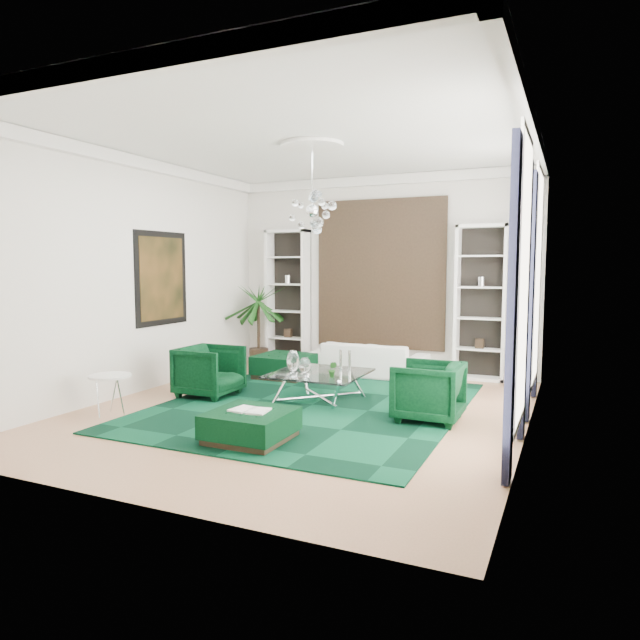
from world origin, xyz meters
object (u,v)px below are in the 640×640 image
at_px(coffee_table, 319,387).
at_px(ottoman_front, 251,426).
at_px(sofa, 369,359).
at_px(armchair_left, 210,371).
at_px(ottoman_side, 285,366).
at_px(palm, 258,313).
at_px(side_table, 111,395).
at_px(armchair_right, 428,391).

height_order(coffee_table, ottoman_front, coffee_table).
distance_m(sofa, armchair_left, 3.18).
xyz_separation_m(ottoman_side, palm, (-1.10, 0.95, 0.87)).
xyz_separation_m(coffee_table, side_table, (-2.35, -1.85, 0.04)).
height_order(sofa, side_table, sofa).
bearing_deg(side_table, ottoman_front, -5.95).
relative_size(ottoman_front, palm, 0.42).
distance_m(armchair_right, ottoman_front, 2.45).
xyz_separation_m(sofa, side_table, (-2.35, -4.15, -0.04)).
distance_m(side_table, palm, 4.33).
height_order(armchair_left, coffee_table, armchair_left).
distance_m(armchair_left, ottoman_front, 2.52).
relative_size(ottoman_side, ottoman_front, 1.06).
relative_size(armchair_right, palm, 0.40).
distance_m(ottoman_front, side_table, 2.41).
xyz_separation_m(armchair_right, palm, (-4.20, 2.75, 0.69)).
height_order(ottoman_side, palm, palm).
bearing_deg(ottoman_front, palm, 119.05).
bearing_deg(sofa, ottoman_side, 32.20).
xyz_separation_m(ottoman_front, side_table, (-2.40, 0.25, 0.09)).
bearing_deg(sofa, side_table, 60.48).
distance_m(armchair_left, ottoman_side, 1.85).
height_order(armchair_left, armchair_right, armchair_left).
bearing_deg(side_table, armchair_left, 68.20).
xyz_separation_m(armchair_left, side_table, (-0.60, -1.50, -0.13)).
distance_m(armchair_left, coffee_table, 1.79).
distance_m(armchair_right, ottoman_side, 3.59).
bearing_deg(palm, armchair_right, -33.22).
distance_m(armchair_left, armchair_right, 3.50).
relative_size(sofa, ottoman_front, 2.34).
bearing_deg(ottoman_front, armchair_right, 45.83).
distance_m(armchair_left, palm, 2.92).
height_order(coffee_table, palm, palm).
bearing_deg(ottoman_front, armchair_left, 135.81).
distance_m(sofa, coffee_table, 2.30).
bearing_deg(ottoman_side, palm, 139.18).
relative_size(armchair_left, ottoman_side, 0.92).
height_order(armchair_left, ottoman_side, armchair_left).
height_order(ottoman_side, side_table, side_table).
relative_size(coffee_table, ottoman_side, 1.38).
xyz_separation_m(armchair_left, ottoman_front, (1.80, -1.75, -0.22)).
bearing_deg(sofa, ottoman_front, 90.65).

